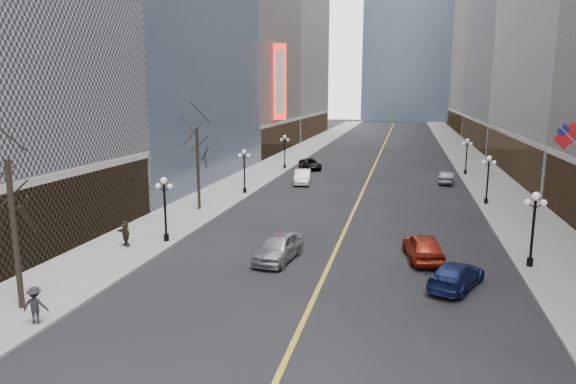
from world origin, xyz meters
The scene contains 24 objects.
sidewalk_east centered at (14.00, 70.00, 0.07)m, with size 6.00×230.00×0.15m, color gray.
sidewalk_west centered at (-14.00, 70.00, 0.07)m, with size 6.00×230.00×0.15m, color gray.
lane_line centered at (0.00, 80.00, 0.01)m, with size 0.25×200.00×0.02m, color gold.
bldg_east_c centered at (29.88, 106.00, 24.18)m, with size 26.60×40.60×48.80m.
bldg_east_d centered at (29.90, 149.00, 31.17)m, with size 26.60×46.60×62.80m.
bldg_west_c centered at (-29.88, 87.00, 25.19)m, with size 26.60×30.60×50.80m.
streetlamp_east_1 centered at (11.80, 30.00, 2.90)m, with size 1.26×0.44×4.52m.
streetlamp_east_2 centered at (11.80, 48.00, 2.90)m, with size 1.26×0.44×4.52m.
streetlamp_east_3 centered at (11.80, 66.00, 2.90)m, with size 1.26×0.44×4.52m.
streetlamp_west_1 centered at (-11.80, 30.00, 2.90)m, with size 1.26×0.44×4.52m.
streetlamp_west_2 centered at (-11.80, 48.00, 2.90)m, with size 1.26×0.44×4.52m.
streetlamp_west_3 centered at (-11.80, 66.00, 2.90)m, with size 1.26×0.44×4.52m.
flag_5 centered at (15.31, 37.00, 7.29)m, with size 2.87×0.12×2.87m.
theatre_marquee centered at (-15.88, 80.00, 12.00)m, with size 2.00×0.55×12.00m.
tree_west_near centered at (-13.50, 18.00, 6.24)m, with size 3.60×3.60×7.92m.
tree_west_far centered at (-13.50, 40.00, 6.24)m, with size 3.60×3.60×7.92m.
car_nb_near centered at (-3.23, 28.10, 0.85)m, with size 2.01×5.00×1.70m, color #A3A6AB.
car_nb_mid centered at (-7.17, 55.34, 0.82)m, with size 1.74×5.00×1.65m, color silver.
car_nb_far centered at (-8.39, 66.73, 0.73)m, with size 2.42×5.25×1.46m, color black.
car_sb_near centered at (7.21, 25.78, 0.69)m, with size 1.94×4.76×1.38m, color navy.
car_sb_mid centered at (5.58, 30.24, 0.85)m, with size 2.01×4.99×1.70m, color maroon.
car_sb_far centered at (9.00, 59.18, 0.71)m, with size 1.51×4.33×1.43m, color #484D4F.
ped_west_walk centered at (-11.60, 16.65, 1.02)m, with size 1.12×0.46×1.73m, color black.
ped_west_far centered at (-13.93, 28.27, 1.02)m, with size 1.62×0.47×1.75m, color #2C2518.
Camera 1 is at (4.25, -1.80, 10.36)m, focal length 32.00 mm.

